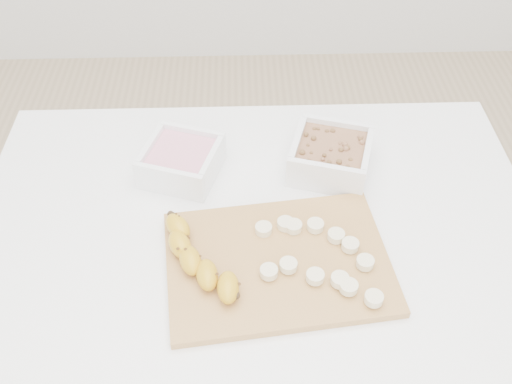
{
  "coord_description": "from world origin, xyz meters",
  "views": [
    {
      "loc": [
        -0.02,
        -0.65,
        1.5
      ],
      "look_at": [
        0.0,
        0.03,
        0.81
      ],
      "focal_mm": 40.0,
      "sensor_mm": 36.0,
      "label": 1
    }
  ],
  "objects_px": {
    "table": "(256,262)",
    "bowl_yogurt": "(182,160)",
    "bowl_granola": "(331,155)",
    "cutting_board": "(278,262)",
    "banana": "(200,259)"
  },
  "relations": [
    {
      "from": "bowl_granola",
      "to": "banana",
      "type": "xyz_separation_m",
      "value": [
        -0.24,
        -0.24,
        -0.0
      ]
    },
    {
      "from": "table",
      "to": "cutting_board",
      "type": "relative_size",
      "value": 2.78
    },
    {
      "from": "cutting_board",
      "to": "banana",
      "type": "distance_m",
      "value": 0.13
    },
    {
      "from": "table",
      "to": "bowl_granola",
      "type": "xyz_separation_m",
      "value": [
        0.15,
        0.15,
        0.13
      ]
    },
    {
      "from": "bowl_granola",
      "to": "banana",
      "type": "bearing_deg",
      "value": -134.99
    },
    {
      "from": "bowl_granola",
      "to": "cutting_board",
      "type": "distance_m",
      "value": 0.26
    },
    {
      "from": "table",
      "to": "banana",
      "type": "relative_size",
      "value": 5.06
    },
    {
      "from": "bowl_yogurt",
      "to": "banana",
      "type": "bearing_deg",
      "value": -79.68
    },
    {
      "from": "banana",
      "to": "bowl_yogurt",
      "type": "bearing_deg",
      "value": 77.79
    },
    {
      "from": "bowl_granola",
      "to": "banana",
      "type": "distance_m",
      "value": 0.34
    },
    {
      "from": "bowl_yogurt",
      "to": "bowl_granola",
      "type": "xyz_separation_m",
      "value": [
        0.28,
        0.0,
        0.0
      ]
    },
    {
      "from": "table",
      "to": "bowl_yogurt",
      "type": "bearing_deg",
      "value": 133.01
    },
    {
      "from": "table",
      "to": "bowl_granola",
      "type": "relative_size",
      "value": 5.65
    },
    {
      "from": "bowl_yogurt",
      "to": "bowl_granola",
      "type": "height_order",
      "value": "bowl_granola"
    },
    {
      "from": "cutting_board",
      "to": "bowl_yogurt",
      "type": "bearing_deg",
      "value": 126.61
    }
  ]
}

